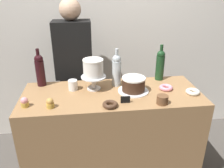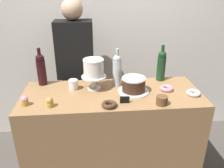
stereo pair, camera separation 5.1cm
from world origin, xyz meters
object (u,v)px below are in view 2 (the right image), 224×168
cake_stand_pedestal (94,80)px  cupcake_strawberry (25,101)px  wine_bottle_green (161,65)px  donut_pink (167,88)px  white_layer_cake (94,68)px  barista_figure (77,76)px  cupcake_caramel (50,102)px  donut_sugar (193,93)px  cookie_stack (162,100)px  price_sign_chalkboard (125,100)px  wine_bottle_dark_red (41,69)px  wine_bottle_clear (117,70)px  donut_chocolate (109,104)px  chocolate_round_cake (134,84)px  coffee_cup_ceramic (73,85)px

cake_stand_pedestal → cupcake_strawberry: cake_stand_pedestal is taller
cake_stand_pedestal → wine_bottle_green: 0.62m
cupcake_strawberry → donut_pink: size_ratio=0.66×
white_layer_cake → barista_figure: barista_figure is taller
cupcake_caramel → donut_sugar: 1.11m
cookie_stack → price_sign_chalkboard: size_ratio=1.20×
wine_bottle_green → cupcake_strawberry: 1.18m
donut_sugar → donut_pink: size_ratio=1.00×
wine_bottle_dark_red → wine_bottle_green: bearing=0.3°
wine_bottle_green → wine_bottle_dark_red: 1.05m
wine_bottle_green → donut_pink: bearing=-92.2°
barista_figure → donut_sugar: bearing=-33.5°
white_layer_cake → cupcake_strawberry: (-0.51, -0.24, -0.15)m
wine_bottle_dark_red → donut_sugar: wine_bottle_dark_red is taller
price_sign_chalkboard → wine_bottle_clear: bearing=94.1°
barista_figure → wine_bottle_clear: bearing=-46.9°
wine_bottle_dark_red → donut_chocolate: size_ratio=2.91×
wine_bottle_clear → cupcake_caramel: bearing=-147.9°
wine_bottle_clear → cupcake_caramel: size_ratio=4.38×
donut_pink → cupcake_strawberry: bearing=-171.8°
wine_bottle_clear → donut_sugar: bearing=-21.9°
chocolate_round_cake → wine_bottle_clear: bearing=130.7°
wine_bottle_clear → donut_sugar: wine_bottle_clear is taller
wine_bottle_dark_red → coffee_cup_ceramic: (0.27, -0.13, -0.10)m
chocolate_round_cake → wine_bottle_clear: wine_bottle_clear is taller
wine_bottle_dark_red → barista_figure: size_ratio=0.20×
cupcake_caramel → chocolate_round_cake: bearing=16.3°
donut_pink → barista_figure: (-0.77, 0.53, -0.08)m
cupcake_strawberry → cookie_stack: cupcake_strawberry is taller
price_sign_chalkboard → chocolate_round_cake: bearing=61.7°
cake_stand_pedestal → wine_bottle_clear: size_ratio=0.63×
wine_bottle_green → wine_bottle_clear: same height
cake_stand_pedestal → cupcake_strawberry: bearing=-155.1°
cupcake_strawberry → barista_figure: 0.77m
donut_sugar → white_layer_cake: bearing=167.1°
coffee_cup_ceramic → cupcake_caramel: bearing=-118.4°
white_layer_cake → barista_figure: size_ratio=0.10×
coffee_cup_ceramic → donut_chocolate: bearing=-49.0°
cake_stand_pedestal → chocolate_round_cake: chocolate_round_cake is taller
donut_chocolate → white_layer_cake: bearing=108.3°
donut_sugar → wine_bottle_dark_red: bearing=165.6°
donut_pink → wine_bottle_green: bearing=87.8°
cupcake_strawberry → cookie_stack: bearing=-4.4°
donut_chocolate → donut_pink: same height
wine_bottle_clear → donut_pink: size_ratio=2.91×
barista_figure → cookie_stack: bearing=-49.1°
cupcake_strawberry → price_sign_chalkboard: cupcake_strawberry is taller
wine_bottle_dark_red → cookie_stack: wine_bottle_dark_red is taller
donut_chocolate → wine_bottle_clear: bearing=75.2°
wine_bottle_green → donut_chocolate: wine_bottle_green is taller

